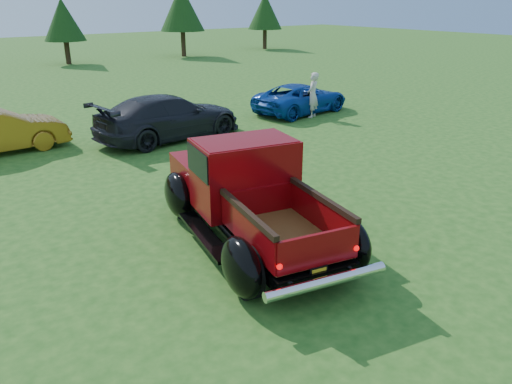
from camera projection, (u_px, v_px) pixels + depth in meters
name	position (u px, v px, depth m)	size (l,w,h in m)	color
ground	(257.00, 241.00, 9.64)	(120.00, 120.00, 0.00)	#215017
tree_mid_right	(63.00, 20.00, 34.23)	(2.82, 2.82, 4.40)	#332114
tree_east	(182.00, 8.00, 38.66)	(3.46, 3.46, 5.40)	#332114
tree_far_east	(265.00, 11.00, 44.61)	(3.07, 3.07, 4.80)	#332114
pickup_truck	(245.00, 190.00, 9.65)	(3.31, 5.49, 1.93)	black
show_car_grey	(169.00, 117.00, 16.42)	(2.04, 5.02, 1.46)	black
show_car_blue	(301.00, 98.00, 20.21)	(1.95, 4.23, 1.18)	#0D3B96
spectator	(313.00, 95.00, 19.32)	(0.63, 0.42, 1.73)	beige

